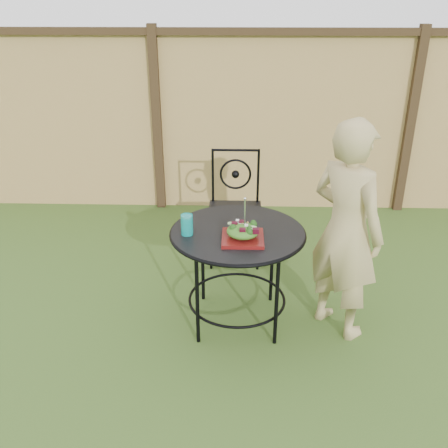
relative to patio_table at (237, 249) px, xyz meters
The scene contains 9 objects.
ground 0.74m from the patio_table, ahead, with size 60.00×60.00×0.00m, color #284C18.
fence 2.21m from the patio_table, 78.04° to the left, with size 8.00×0.12×1.90m.
patio_table is the anchor object (origin of this frame).
patio_chair 0.99m from the patio_table, 91.45° to the left, with size 0.46×0.46×0.95m.
diner 0.73m from the patio_table, ahead, with size 0.55×0.36×1.51m, color tan.
salad_plate 0.20m from the patio_table, 75.88° to the right, with size 0.27×0.27×0.02m, color #4D0B0D.
salad 0.24m from the patio_table, 75.88° to the right, with size 0.21×0.21×0.08m, color #235614.
fork 0.36m from the patio_table, 71.87° to the right, with size 0.01×0.01×0.18m, color silver.
drinking_glass 0.40m from the patio_table, 169.76° to the right, with size 0.08×0.08×0.14m, color #0D9995.
Camera 1 is at (-0.45, -2.95, 2.20)m, focal length 40.00 mm.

